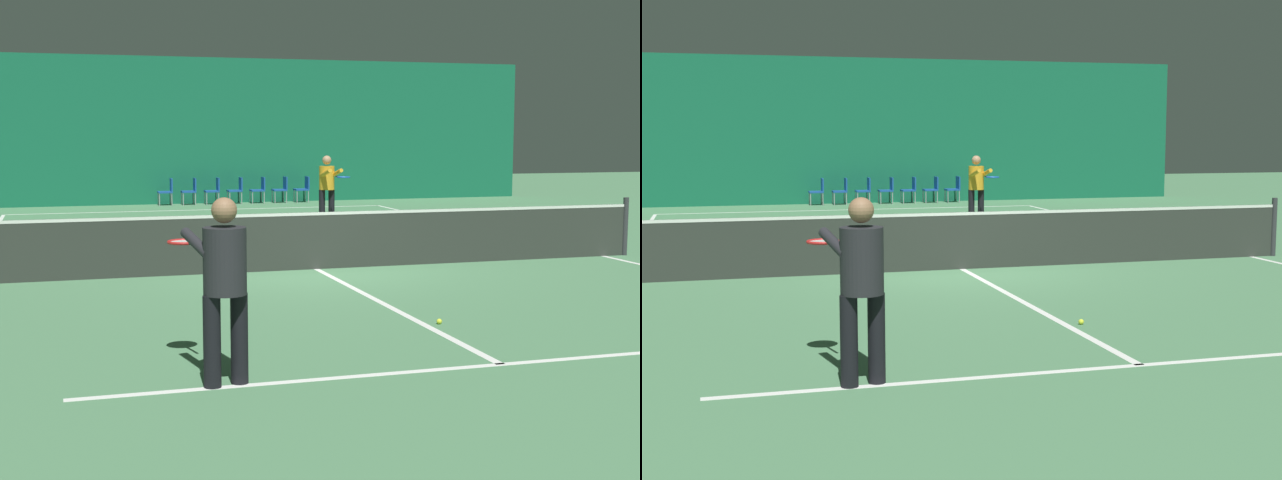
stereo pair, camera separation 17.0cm
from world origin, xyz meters
TOP-DOWN VIEW (x-y plane):
  - ground_plane at (0.00, 0.00)m, footprint 60.00×60.00m
  - backdrop_curtain at (0.00, 14.40)m, footprint 23.00×0.12m
  - court_line_baseline_far at (0.00, 11.90)m, footprint 11.00×0.10m
  - court_line_service_far at (0.00, 6.40)m, footprint 8.25×0.10m
  - court_line_service_near at (0.00, -6.40)m, footprint 8.25×0.10m
  - court_line_sideline_right at (5.50, 0.00)m, footprint 0.10×23.80m
  - court_line_centre at (0.00, 0.00)m, footprint 0.10×12.80m
  - tennis_net at (0.00, 0.00)m, footprint 12.00×0.10m
  - player_near at (-2.72, -6.30)m, footprint 0.65×1.41m
  - player_far at (2.47, 7.38)m, footprint 0.52×1.39m
  - courtside_chair_0 at (-0.76, 13.85)m, footprint 0.44×0.44m
  - courtside_chair_1 at (-0.03, 13.85)m, footprint 0.44×0.44m
  - courtside_chair_2 at (0.71, 13.85)m, footprint 0.44×0.44m
  - courtside_chair_3 at (1.44, 13.85)m, footprint 0.44×0.44m
  - courtside_chair_4 at (2.18, 13.85)m, footprint 0.44×0.44m
  - courtside_chair_5 at (2.91, 13.85)m, footprint 0.44×0.44m
  - courtside_chair_6 at (3.64, 13.85)m, footprint 0.44×0.44m
  - tennis_ball at (0.19, -4.53)m, footprint 0.07×0.07m

SIDE VIEW (x-z plane):
  - ground_plane at x=0.00m, z-range 0.00..0.00m
  - court_line_baseline_far at x=0.00m, z-range 0.00..0.00m
  - court_line_service_far at x=0.00m, z-range 0.00..0.00m
  - court_line_service_near at x=0.00m, z-range 0.00..0.00m
  - court_line_sideline_right at x=5.50m, z-range 0.00..0.00m
  - court_line_centre at x=0.00m, z-range 0.00..0.00m
  - tennis_ball at x=0.19m, z-range 0.00..0.07m
  - courtside_chair_0 at x=-0.76m, z-range 0.07..0.91m
  - courtside_chair_1 at x=-0.03m, z-range 0.07..0.91m
  - courtside_chair_2 at x=0.71m, z-range 0.07..0.91m
  - courtside_chair_3 at x=1.44m, z-range 0.07..0.91m
  - courtside_chair_4 at x=2.18m, z-range 0.07..0.91m
  - courtside_chair_5 at x=2.91m, z-range 0.07..0.91m
  - courtside_chair_6 at x=3.64m, z-range 0.07..0.91m
  - tennis_net at x=0.00m, z-range -0.02..1.05m
  - player_far at x=2.47m, z-range 0.14..1.82m
  - player_near at x=-2.72m, z-range 0.14..1.83m
  - backdrop_curtain at x=0.00m, z-range 0.00..4.62m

